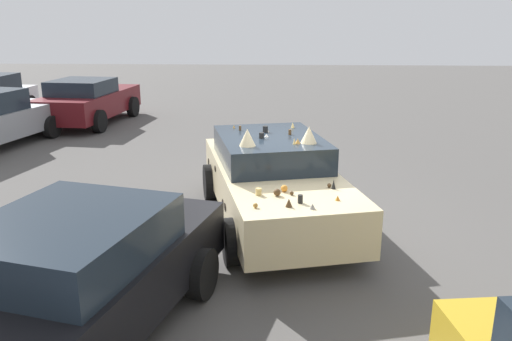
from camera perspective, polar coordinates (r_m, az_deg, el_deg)
The scene contains 4 objects.
ground_plane at distance 8.73m, azimuth 1.98°, elevation -5.70°, with size 60.00×60.00×0.00m, color #514F4C.
art_car_decorated at distance 8.54m, azimuth 1.92°, elevation -1.00°, with size 4.72×2.80×1.66m.
parked_sedan_near_left at distance 17.54m, azimuth -17.93°, elevation 7.28°, with size 4.43×2.39×1.44m.
parked_sedan_behind_right at distance 5.64m, azimuth -20.44°, elevation -11.98°, with size 4.84×2.82×1.40m.
Camera 1 is at (-8.08, -0.09, 3.29)m, focal length 36.47 mm.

